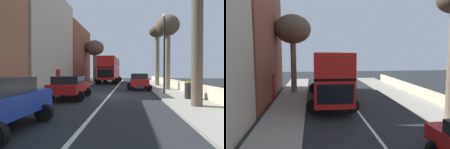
{
  "view_description": "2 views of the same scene",
  "coord_description": "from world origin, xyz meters",
  "views": [
    {
      "loc": [
        1.54,
        -14.77,
        1.82
      ],
      "look_at": [
        -0.75,
        10.08,
        1.48
      ],
      "focal_mm": 30.54,
      "sensor_mm": 36.0,
      "label": 1
    },
    {
      "loc": [
        -3.13,
        -1.2,
        4.18
      ],
      "look_at": [
        -1.01,
        15.91,
        2.26
      ],
      "focal_mm": 34.09,
      "sensor_mm": 36.0,
      "label": 2
    }
  ],
  "objects": [
    {
      "name": "ground_plane",
      "position": [
        0.0,
        0.0,
        0.0
      ],
      "size": [
        84.0,
        84.0,
        0.0
      ],
      "primitive_type": "plane",
      "color": "black"
    },
    {
      "name": "road_centre_line",
      "position": [
        0.0,
        0.0,
        0.0
      ],
      "size": [
        0.16,
        54.0,
        0.01
      ],
      "primitive_type": "cube",
      "color": "silver",
      "rests_on": "ground"
    },
    {
      "name": "sidewalk_left",
      "position": [
        -4.9,
        0.0,
        0.06
      ],
      "size": [
        2.6,
        60.0,
        0.12
      ],
      "primitive_type": "cube",
      "color": "gray",
      "rests_on": "ground"
    },
    {
      "name": "sidewalk_right",
      "position": [
        4.9,
        0.0,
        0.06
      ],
      "size": [
        2.6,
        60.0,
        0.12
      ],
      "primitive_type": "cube",
      "color": "gray",
      "rests_on": "ground"
    },
    {
      "name": "terraced_houses_left",
      "position": [
        -8.5,
        0.32,
        4.88
      ],
      "size": [
        4.07,
        47.52,
        10.82
      ],
      "color": "brown",
      "rests_on": "ground"
    },
    {
      "name": "boundary_wall_right",
      "position": [
        6.45,
        0.0,
        0.48
      ],
      "size": [
        0.36,
        54.0,
        0.95
      ],
      "primitive_type": "cube",
      "color": "beige",
      "rests_on": "ground"
    },
    {
      "name": "double_decker_bus",
      "position": [
        -1.7,
        16.18,
        2.35
      ],
      "size": [
        3.66,
        10.37,
        4.06
      ],
      "color": "red",
      "rests_on": "ground"
    },
    {
      "name": "parked_car_red_right_1",
      "position": [
        2.5,
        4.98,
        0.95
      ],
      "size": [
        2.44,
        4.08,
        1.66
      ],
      "color": "#AD1919",
      "rests_on": "ground"
    },
    {
      "name": "parked_car_red_left_2",
      "position": [
        -2.5,
        -2.2,
        0.89
      ],
      "size": [
        2.64,
        4.26,
        1.54
      ],
      "color": "#AD1919",
      "rests_on": "ground"
    },
    {
      "name": "street_tree_left_2",
      "position": [
        -4.91,
        20.07,
        6.12
      ],
      "size": [
        3.49,
        3.49,
        7.56
      ],
      "color": "#7A6B56",
      "rests_on": "sidewalk_left"
    },
    {
      "name": "street_tree_right_3",
      "position": [
        5.25,
        4.23,
        5.95
      ],
      "size": [
        2.22,
        2.22,
        7.26
      ],
      "color": "#7A6B56",
      "rests_on": "sidewalk_right"
    },
    {
      "name": "street_tree_right_5",
      "position": [
        5.11,
        10.37,
        6.24
      ],
      "size": [
        2.15,
        2.15,
        7.76
      ],
      "color": "#7A6B56",
      "rests_on": "sidewalk_right"
    },
    {
      "name": "lamppost_right",
      "position": [
        4.3,
        0.71,
        3.81
      ],
      "size": [
        0.32,
        0.32,
        6.31
      ],
      "color": "black",
      "rests_on": "sidewalk_right"
    },
    {
      "name": "litter_bin_right",
      "position": [
        5.3,
        -2.31,
        0.67
      ],
      "size": [
        0.55,
        0.55,
        1.1
      ],
      "color": "black",
      "rests_on": "sidewalk_right"
    }
  ]
}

